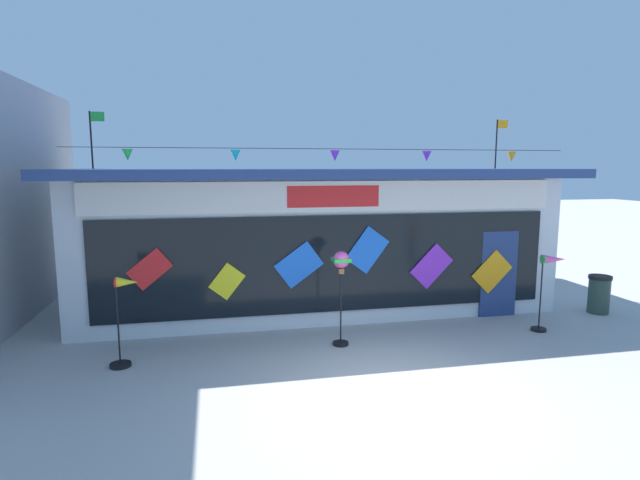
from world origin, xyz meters
TOP-DOWN VIEW (x-y plane):
  - ground_plane at (0.00, 0.00)m, footprint 80.00×80.00m
  - kite_shop_building at (-0.19, 5.70)m, footprint 11.37×5.77m
  - wind_spinner_far_left at (-4.23, 1.85)m, footprint 0.57×0.37m
  - wind_spinner_left at (-0.30, 2.11)m, footprint 0.33×0.33m
  - wind_spinner_center_left at (4.23, 2.07)m, footprint 0.68×0.32m
  - trash_bin at (6.27, 2.97)m, footprint 0.52×0.52m

SIDE VIEW (x-z plane):
  - ground_plane at x=0.00m, z-range 0.00..0.00m
  - trash_bin at x=6.27m, z-range 0.01..0.91m
  - wind_spinner_far_left at x=-4.23m, z-range 0.13..1.72m
  - wind_spinner_center_left at x=4.23m, z-range 0.37..2.00m
  - wind_spinner_left at x=-0.30m, z-range 0.54..2.41m
  - kite_shop_building at x=-0.19m, z-range -0.65..4.10m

